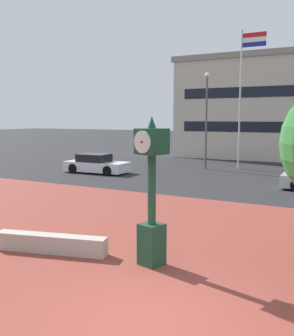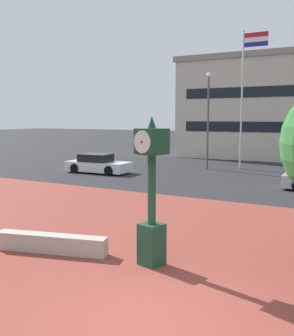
{
  "view_description": "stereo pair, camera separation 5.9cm",
  "coord_description": "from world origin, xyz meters",
  "px_view_note": "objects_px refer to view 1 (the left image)",
  "views": [
    {
      "loc": [
        3.03,
        -5.88,
        3.67
      ],
      "look_at": [
        -1.4,
        2.39,
        2.46
      ],
      "focal_mm": 41.14,
      "sensor_mm": 36.0,
      "label": 1
    },
    {
      "loc": [
        3.08,
        -5.85,
        3.67
      ],
      "look_at": [
        -1.4,
        2.39,
        2.46
      ],
      "focal_mm": 41.14,
      "sensor_mm": 36.0,
      "label": 2
    }
  ],
  "objects_px": {
    "street_clock": "(152,195)",
    "flagpole_primary": "(243,88)",
    "car_street_mid": "(96,164)",
    "street_lamp_post": "(206,111)"
  },
  "relations": [
    {
      "from": "street_clock",
      "to": "flagpole_primary",
      "type": "height_order",
      "value": "flagpole_primary"
    },
    {
      "from": "car_street_mid",
      "to": "flagpole_primary",
      "type": "bearing_deg",
      "value": 126.78
    },
    {
      "from": "flagpole_primary",
      "to": "street_lamp_post",
      "type": "distance_m",
      "value": 3.04
    },
    {
      "from": "street_clock",
      "to": "car_street_mid",
      "type": "bearing_deg",
      "value": 146.31
    },
    {
      "from": "street_clock",
      "to": "street_lamp_post",
      "type": "distance_m",
      "value": 19.08
    },
    {
      "from": "car_street_mid",
      "to": "street_lamp_post",
      "type": "xyz_separation_m",
      "value": [
        5.87,
        5.35,
        3.62
      ]
    },
    {
      "from": "street_clock",
      "to": "flagpole_primary",
      "type": "distance_m",
      "value": 20.11
    },
    {
      "from": "car_street_mid",
      "to": "street_lamp_post",
      "type": "distance_m",
      "value": 8.73
    },
    {
      "from": "street_clock",
      "to": "street_lamp_post",
      "type": "bearing_deg",
      "value": 121.52
    },
    {
      "from": "car_street_mid",
      "to": "street_lamp_post",
      "type": "bearing_deg",
      "value": 129.94
    }
  ]
}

